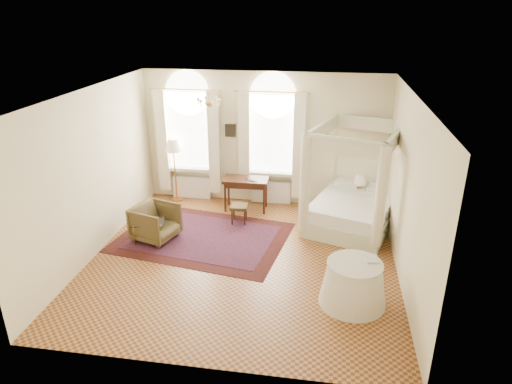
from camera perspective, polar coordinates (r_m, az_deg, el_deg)
ground at (r=9.26m, az=-1.65°, el=-8.39°), size 6.00×6.00×0.00m
room_walls at (r=8.42m, az=-1.80°, el=3.26°), size 6.00×6.00×6.00m
window_left at (r=11.68m, az=-8.37°, el=5.99°), size 1.62×0.27×3.29m
window_right at (r=11.25m, az=1.96°, el=5.58°), size 1.62×0.27×3.29m
chandelier at (r=9.51m, az=-5.94°, el=11.17°), size 0.51×0.45×0.50m
wall_pictures at (r=11.24m, az=1.47°, el=7.72°), size 2.54×0.03×0.39m
canopy_bed at (r=10.55m, az=11.97°, el=-1.62°), size 2.34×2.59×2.35m
nightstand at (r=11.47m, az=12.99°, el=-1.18°), size 0.41×0.38×0.53m
nightstand_lamp at (r=11.23m, az=12.87°, el=1.41°), size 0.31×0.31×0.45m
writing_desk at (r=11.14m, az=-1.28°, el=1.11°), size 1.10×0.59×0.81m
laptop at (r=11.02m, az=-0.52°, el=1.60°), size 0.35×0.29×0.02m
stool at (r=10.57m, az=-2.12°, el=-2.00°), size 0.41×0.41×0.45m
armchair at (r=10.08m, az=-12.46°, el=-3.73°), size 1.07×1.05×0.78m
coffee_table at (r=10.02m, az=-13.29°, el=-3.85°), size 0.75×0.60×0.46m
floor_lamp at (r=11.66m, az=-10.28°, el=5.39°), size 0.42×0.42×1.64m
oriental_rug at (r=10.13m, az=-6.63°, el=-5.62°), size 3.92×3.09×0.01m
side_table at (r=8.02m, az=12.07°, el=-11.10°), size 1.14×1.14×0.78m
book at (r=7.94m, az=13.55°, el=-8.11°), size 0.24×0.31×0.03m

